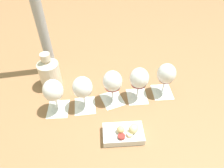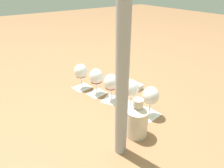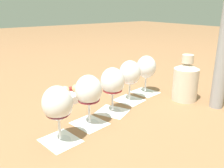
% 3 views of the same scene
% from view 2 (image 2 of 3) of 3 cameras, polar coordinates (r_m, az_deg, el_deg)
% --- Properties ---
extents(ground_plane, '(8.00, 8.00, 0.00)m').
position_cam_2_polar(ground_plane, '(1.26, -0.04, -4.45)').
color(ground_plane, '#936642').
extents(tasting_card_0, '(0.11, 0.12, 0.00)m').
position_cam_2_polar(tasting_card_0, '(1.15, 10.47, -8.58)').
color(tasting_card_0, white).
rests_on(tasting_card_0, ground_plane).
extents(tasting_card_1, '(0.12, 0.13, 0.00)m').
position_cam_2_polar(tasting_card_1, '(1.20, 5.30, -6.35)').
color(tasting_card_1, white).
rests_on(tasting_card_1, ground_plane).
extents(tasting_card_2, '(0.14, 0.14, 0.00)m').
position_cam_2_polar(tasting_card_2, '(1.26, -0.22, -4.50)').
color(tasting_card_2, white).
rests_on(tasting_card_2, ground_plane).
extents(tasting_card_3, '(0.11, 0.13, 0.00)m').
position_cam_2_polar(tasting_card_3, '(1.33, -4.36, -2.62)').
color(tasting_card_3, white).
rests_on(tasting_card_3, ground_plane).
extents(tasting_card_4, '(0.11, 0.12, 0.00)m').
position_cam_2_polar(tasting_card_4, '(1.41, -8.56, -0.96)').
color(tasting_card_4, white).
rests_on(tasting_card_4, ground_plane).
extents(wine_glass_0, '(0.09, 0.09, 0.17)m').
position_cam_2_polar(wine_glass_0, '(1.09, 10.98, -3.66)').
color(wine_glass_0, white).
rests_on(wine_glass_0, tasting_card_0).
extents(wine_glass_1, '(0.09, 0.09, 0.17)m').
position_cam_2_polar(wine_glass_1, '(1.14, 5.55, -1.55)').
color(wine_glass_1, white).
rests_on(wine_glass_1, tasting_card_1).
extents(wine_glass_2, '(0.09, 0.09, 0.17)m').
position_cam_2_polar(wine_glass_2, '(1.20, -0.23, 0.19)').
color(wine_glass_2, white).
rests_on(wine_glass_2, tasting_card_2).
extents(wine_glass_3, '(0.09, 0.09, 0.17)m').
position_cam_2_polar(wine_glass_3, '(1.28, -4.55, 1.88)').
color(wine_glass_3, white).
rests_on(wine_glass_3, tasting_card_3).
extents(wine_glass_4, '(0.09, 0.09, 0.17)m').
position_cam_2_polar(wine_glass_4, '(1.36, -8.89, 3.30)').
color(wine_glass_4, white).
rests_on(wine_glass_4, tasting_card_4).
extents(ceramic_vase, '(0.11, 0.11, 0.20)m').
position_cam_2_polar(ceramic_vase, '(0.96, 7.15, -10.10)').
color(ceramic_vase, beige).
rests_on(ceramic_vase, ground_plane).
extents(snack_dish, '(0.18, 0.12, 0.07)m').
position_cam_2_polar(snack_dish, '(1.40, 5.00, -0.05)').
color(snack_dish, silver).
rests_on(snack_dish, ground_plane).
extents(umbrella_pole, '(0.05, 0.05, 0.73)m').
position_cam_2_polar(umbrella_pole, '(0.72, 2.95, 2.26)').
color(umbrella_pole, '#99999E').
rests_on(umbrella_pole, ground_plane).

